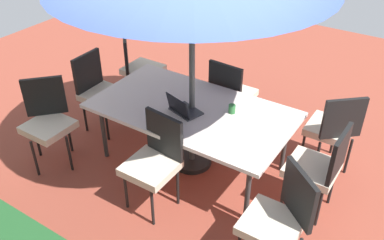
% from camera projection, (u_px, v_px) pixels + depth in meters
% --- Properties ---
extents(ground_plane, '(10.00, 10.00, 0.02)m').
position_uv_depth(ground_plane, '(192.00, 163.00, 4.83)').
color(ground_plane, brown).
extents(dining_table, '(2.11, 1.18, 0.73)m').
position_uv_depth(dining_table, '(192.00, 112.00, 4.45)').
color(dining_table, silver).
rests_on(dining_table, ground_plane).
extents(chair_north, '(0.47, 0.48, 0.98)m').
position_uv_depth(chair_north, '(155.00, 159.00, 4.00)').
color(chair_north, beige).
rests_on(chair_north, ground_plane).
extents(chair_west, '(0.46, 0.46, 0.98)m').
position_uv_depth(chair_west, '(319.00, 166.00, 3.92)').
color(chair_west, beige).
rests_on(chair_west, ground_plane).
extents(chair_east, '(0.46, 0.46, 0.98)m').
position_uv_depth(chair_east, '(99.00, 89.00, 5.13)').
color(chair_east, beige).
rests_on(chair_east, ground_plane).
extents(chair_northwest, '(0.58, 0.58, 0.98)m').
position_uv_depth(chair_northwest, '(279.00, 217.00, 3.39)').
color(chair_northwest, beige).
rests_on(chair_northwest, ground_plane).
extents(chair_southwest, '(0.59, 0.59, 0.98)m').
position_uv_depth(chair_southwest, '(333.00, 127.00, 4.45)').
color(chair_southwest, beige).
rests_on(chair_southwest, ground_plane).
extents(chair_south, '(0.46, 0.47, 0.98)m').
position_uv_depth(chair_south, '(231.00, 92.00, 5.06)').
color(chair_south, beige).
rests_on(chair_south, ground_plane).
extents(chair_southeast, '(0.59, 0.59, 0.98)m').
position_uv_depth(chair_southeast, '(138.00, 66.00, 5.66)').
color(chair_southeast, beige).
rests_on(chair_southeast, ground_plane).
extents(chair_northeast, '(0.59, 0.59, 0.98)m').
position_uv_depth(chair_northeast, '(48.00, 119.00, 4.58)').
color(chair_northeast, beige).
rests_on(chair_northeast, ground_plane).
extents(laptop, '(0.38, 0.33, 0.21)m').
position_uv_depth(laptop, '(183.00, 109.00, 4.32)').
color(laptop, '#2D2D33').
rests_on(laptop, dining_table).
extents(cup, '(0.07, 0.07, 0.09)m').
position_uv_depth(cup, '(232.00, 109.00, 4.33)').
color(cup, '#286B33').
rests_on(cup, dining_table).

